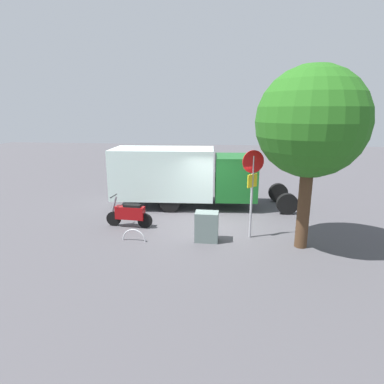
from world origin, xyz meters
name	(u,v)px	position (x,y,z in m)	size (l,w,h in m)	color
ground_plane	(215,227)	(0.00, 0.00, 0.00)	(60.00, 60.00, 0.00)	#47464A
box_truck_near	(186,174)	(1.47, -2.57, 1.52)	(8.23, 2.69, 2.65)	black
motorcycle	(130,214)	(3.18, 0.41, 0.52)	(1.81, 0.55, 1.20)	black
stop_sign	(252,181)	(-1.27, 0.91, 2.02)	(0.71, 0.33, 3.04)	#9E9EA3
street_tree	(311,123)	(-2.87, 1.48, 3.93)	(3.29, 3.29, 5.60)	#47301E
utility_cabinet	(207,227)	(0.20, 1.39, 0.51)	(0.77, 0.53, 1.01)	slate
bike_rack_hoop	(134,241)	(2.63, 1.71, 0.00)	(0.85, 0.85, 0.05)	#B7B7BC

